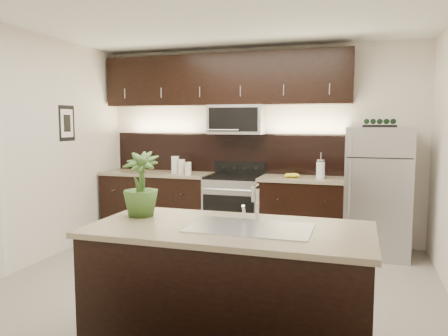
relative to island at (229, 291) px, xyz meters
name	(u,v)px	position (x,y,z in m)	size (l,w,h in m)	color
ground	(213,287)	(-0.53, 1.20, -0.47)	(4.50, 4.50, 0.00)	gray
room_walls	(200,119)	(-0.64, 1.16, 1.22)	(4.52, 4.02, 2.71)	silver
counter_run	(220,208)	(-0.99, 2.89, 0.00)	(3.51, 0.65, 0.94)	black
upper_fixtures	(225,88)	(-0.96, 3.04, 1.67)	(3.49, 0.40, 1.66)	black
island	(229,291)	(0.00, 0.00, 0.00)	(1.96, 0.96, 0.94)	black
sink_faucet	(251,225)	(0.15, 0.01, 0.48)	(0.84, 0.50, 0.28)	silver
refrigerator	(377,192)	(1.08, 2.83, 0.33)	(0.77, 0.70, 1.60)	#B2B2B7
wine_rack	(379,124)	(1.08, 2.83, 1.18)	(0.40, 0.25, 0.10)	black
plant	(141,184)	(-0.75, 0.13, 0.72)	(0.28, 0.28, 0.50)	#3A6026
canisters	(180,166)	(-1.56, 2.80, 0.58)	(0.34, 0.21, 0.24)	silver
french_press	(320,169)	(0.38, 2.84, 0.59)	(0.11, 0.11, 0.33)	silver
bananas	(287,175)	(-0.04, 2.81, 0.50)	(0.20, 0.16, 0.06)	gold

